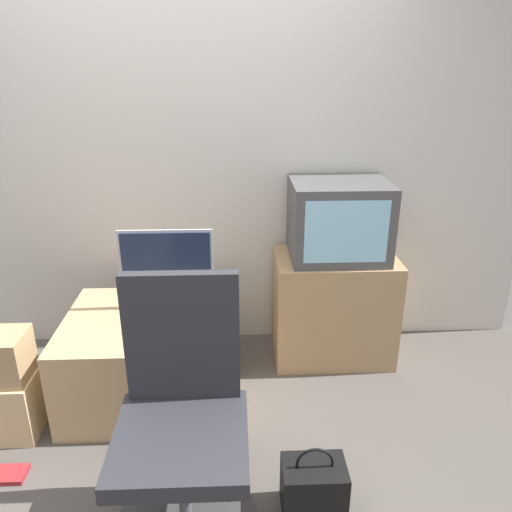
% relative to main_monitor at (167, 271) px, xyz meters
% --- Properties ---
extents(ground_plane, '(12.00, 12.00, 0.00)m').
position_rel_main_monitor_xyz_m(ground_plane, '(0.07, -0.80, -0.71)').
color(ground_plane, '#4C4742').
extents(wall_back, '(4.40, 0.05, 2.60)m').
position_rel_main_monitor_xyz_m(wall_back, '(0.07, 0.53, 0.59)').
color(wall_back, beige).
rests_on(wall_back, ground_plane).
extents(desk, '(0.93, 0.78, 0.50)m').
position_rel_main_monitor_xyz_m(desk, '(-0.09, -0.13, -0.47)').
color(desk, tan).
rests_on(desk, ground_plane).
extents(side_stand, '(0.74, 0.47, 0.68)m').
position_rel_main_monitor_xyz_m(side_stand, '(0.99, 0.24, -0.37)').
color(side_stand, '#A37F56').
rests_on(side_stand, ground_plane).
extents(main_monitor, '(0.51, 0.24, 0.46)m').
position_rel_main_monitor_xyz_m(main_monitor, '(0.00, 0.00, 0.00)').
color(main_monitor, '#B2B2B7').
rests_on(main_monitor, desk).
extents(keyboard, '(0.36, 0.11, 0.01)m').
position_rel_main_monitor_xyz_m(keyboard, '(-0.02, -0.25, -0.21)').
color(keyboard, '#2D2D2D').
rests_on(keyboard, desk).
extents(mouse, '(0.05, 0.03, 0.03)m').
position_rel_main_monitor_xyz_m(mouse, '(0.24, -0.22, -0.20)').
color(mouse, '#4C4C51').
rests_on(mouse, desk).
extents(crt_tv, '(0.57, 0.45, 0.46)m').
position_rel_main_monitor_xyz_m(crt_tv, '(0.99, 0.25, 0.20)').
color(crt_tv, '#474747').
rests_on(crt_tv, side_stand).
extents(office_chair, '(0.60, 0.60, 1.05)m').
position_rel_main_monitor_xyz_m(office_chair, '(0.16, -0.97, -0.28)').
color(office_chair, '#333333').
rests_on(office_chair, ground_plane).
extents(cardboard_box_lower, '(0.28, 0.27, 0.33)m').
position_rel_main_monitor_xyz_m(cardboard_box_lower, '(-0.78, -0.41, -0.55)').
color(cardboard_box_lower, '#D1B27F').
rests_on(cardboard_box_lower, ground_plane).
extents(cardboard_box_upper, '(0.26, 0.23, 0.24)m').
position_rel_main_monitor_xyz_m(cardboard_box_upper, '(-0.78, -0.41, -0.27)').
color(cardboard_box_upper, '#A3845B').
rests_on(cardboard_box_upper, cardboard_box_lower).
extents(handbag, '(0.27, 0.19, 0.33)m').
position_rel_main_monitor_xyz_m(handbag, '(0.69, -0.95, -0.60)').
color(handbag, black).
rests_on(handbag, ground_plane).
extents(book, '(0.21, 0.11, 0.02)m').
position_rel_main_monitor_xyz_m(book, '(-0.71, -0.72, -0.70)').
color(book, maroon).
rests_on(book, ground_plane).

